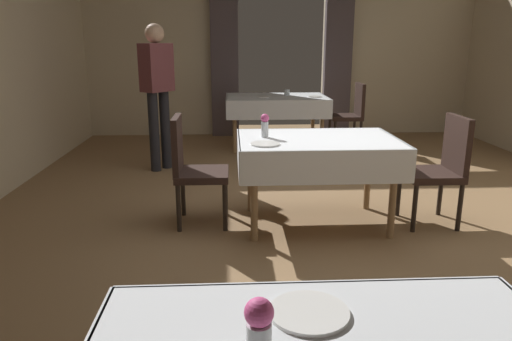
{
  "coord_description": "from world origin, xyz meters",
  "views": [
    {
      "loc": [
        -0.83,
        -3.82,
        1.53
      ],
      "look_at": [
        -0.62,
        0.17,
        0.44
      ],
      "focal_mm": 33.5,
      "sensor_mm": 36.0,
      "label": 1
    }
  ],
  "objects_px": {
    "dining_table_far": "(276,102)",
    "plate_mid_b": "(265,144)",
    "flower_vase_near": "(259,336)",
    "person_waiter_by_doorway": "(157,85)",
    "chair_mid_left": "(192,165)",
    "glass_far_a": "(287,92)",
    "dining_table_mid": "(317,149)",
    "chair_mid_right": "(441,165)",
    "plate_near_b": "(309,312)",
    "chair_far_right": "(351,112)",
    "plate_far_c": "(315,97)",
    "flower_vase_mid": "(265,125)",
    "plate_far_b": "(263,97)"
  },
  "relations": [
    {
      "from": "chair_mid_right",
      "to": "plate_near_b",
      "type": "relative_size",
      "value": 3.88
    },
    {
      "from": "plate_near_b",
      "to": "chair_far_right",
      "type": "bearing_deg",
      "value": 74.8
    },
    {
      "from": "plate_mid_b",
      "to": "glass_far_a",
      "type": "relative_size",
      "value": 2.69
    },
    {
      "from": "flower_vase_near",
      "to": "person_waiter_by_doorway",
      "type": "bearing_deg",
      "value": 100.95
    },
    {
      "from": "dining_table_mid",
      "to": "glass_far_a",
      "type": "relative_size",
      "value": 15.6
    },
    {
      "from": "dining_table_mid",
      "to": "glass_far_a",
      "type": "xyz_separation_m",
      "value": [
        0.11,
        3.21,
        0.14
      ]
    },
    {
      "from": "chair_mid_left",
      "to": "chair_far_right",
      "type": "height_order",
      "value": "same"
    },
    {
      "from": "chair_far_right",
      "to": "plate_mid_b",
      "type": "bearing_deg",
      "value": -114.4
    },
    {
      "from": "plate_mid_b",
      "to": "chair_mid_right",
      "type": "bearing_deg",
      "value": 7.25
    },
    {
      "from": "chair_mid_right",
      "to": "flower_vase_mid",
      "type": "distance_m",
      "value": 1.53
    },
    {
      "from": "chair_mid_right",
      "to": "glass_far_a",
      "type": "xyz_separation_m",
      "value": [
        -0.94,
        3.25,
        0.28
      ]
    },
    {
      "from": "flower_vase_near",
      "to": "flower_vase_mid",
      "type": "bearing_deg",
      "value": 85.72
    },
    {
      "from": "dining_table_far",
      "to": "plate_mid_b",
      "type": "distance_m",
      "value": 3.35
    },
    {
      "from": "dining_table_far",
      "to": "chair_far_right",
      "type": "xyz_separation_m",
      "value": [
        1.11,
        0.01,
        -0.15
      ]
    },
    {
      "from": "dining_table_far",
      "to": "plate_mid_b",
      "type": "height_order",
      "value": "plate_mid_b"
    },
    {
      "from": "person_waiter_by_doorway",
      "to": "chair_mid_right",
      "type": "bearing_deg",
      "value": -36.34
    },
    {
      "from": "glass_far_a",
      "to": "chair_mid_left",
      "type": "bearing_deg",
      "value": -110.2
    },
    {
      "from": "chair_mid_right",
      "to": "chair_mid_left",
      "type": "relative_size",
      "value": 1.0
    },
    {
      "from": "flower_vase_near",
      "to": "person_waiter_by_doorway",
      "type": "height_order",
      "value": "person_waiter_by_doorway"
    },
    {
      "from": "plate_mid_b",
      "to": "flower_vase_mid",
      "type": "bearing_deg",
      "value": 86.68
    },
    {
      "from": "flower_vase_mid",
      "to": "plate_far_c",
      "type": "relative_size",
      "value": 1.02
    },
    {
      "from": "person_waiter_by_doorway",
      "to": "chair_far_right",
      "type": "bearing_deg",
      "value": 24.67
    },
    {
      "from": "dining_table_mid",
      "to": "flower_vase_mid",
      "type": "xyz_separation_m",
      "value": [
        -0.44,
        0.06,
        0.2
      ]
    },
    {
      "from": "plate_near_b",
      "to": "plate_mid_b",
      "type": "distance_m",
      "value": 2.38
    },
    {
      "from": "plate_mid_b",
      "to": "person_waiter_by_doorway",
      "type": "distance_m",
      "value": 2.42
    },
    {
      "from": "plate_near_b",
      "to": "person_waiter_by_doorway",
      "type": "xyz_separation_m",
      "value": [
        -1.08,
        4.5,
        0.27
      ]
    },
    {
      "from": "flower_vase_near",
      "to": "chair_far_right",
      "type": "bearing_deg",
      "value": 73.99
    },
    {
      "from": "dining_table_mid",
      "to": "plate_far_c",
      "type": "xyz_separation_m",
      "value": [
        0.49,
        2.97,
        0.1
      ]
    },
    {
      "from": "chair_mid_right",
      "to": "glass_far_a",
      "type": "bearing_deg",
      "value": 106.05
    },
    {
      "from": "person_waiter_by_doorway",
      "to": "flower_vase_near",
      "type": "bearing_deg",
      "value": -79.05
    },
    {
      "from": "plate_far_b",
      "to": "person_waiter_by_doorway",
      "type": "bearing_deg",
      "value": -140.22
    },
    {
      "from": "chair_mid_left",
      "to": "dining_table_mid",
      "type": "bearing_deg",
      "value": -3.58
    },
    {
      "from": "chair_mid_left",
      "to": "glass_far_a",
      "type": "bearing_deg",
      "value": 69.8
    },
    {
      "from": "dining_table_far",
      "to": "flower_vase_near",
      "type": "height_order",
      "value": "flower_vase_near"
    },
    {
      "from": "chair_mid_right",
      "to": "plate_near_b",
      "type": "distance_m",
      "value": 3.0
    },
    {
      "from": "plate_far_c",
      "to": "plate_far_b",
      "type": "bearing_deg",
      "value": 178.6
    },
    {
      "from": "chair_mid_left",
      "to": "plate_far_c",
      "type": "xyz_separation_m",
      "value": [
        1.54,
        2.91,
        0.24
      ]
    },
    {
      "from": "chair_mid_left",
      "to": "plate_mid_b",
      "type": "height_order",
      "value": "chair_mid_left"
    },
    {
      "from": "chair_far_right",
      "to": "plate_mid_b",
      "type": "height_order",
      "value": "chair_far_right"
    },
    {
      "from": "chair_mid_left",
      "to": "chair_far_right",
      "type": "relative_size",
      "value": 1.0
    },
    {
      "from": "chair_mid_left",
      "to": "flower_vase_mid",
      "type": "bearing_deg",
      "value": -0.32
    },
    {
      "from": "plate_near_b",
      "to": "glass_far_a",
      "type": "xyz_separation_m",
      "value": [
        0.6,
        5.82,
        0.04
      ]
    },
    {
      "from": "flower_vase_near",
      "to": "plate_far_c",
      "type": "xyz_separation_m",
      "value": [
        1.14,
        5.85,
        -0.11
      ]
    },
    {
      "from": "dining_table_far",
      "to": "plate_far_b",
      "type": "height_order",
      "value": "plate_far_b"
    },
    {
      "from": "dining_table_far",
      "to": "flower_vase_mid",
      "type": "distance_m",
      "value": 3.06
    },
    {
      "from": "chair_mid_right",
      "to": "chair_mid_left",
      "type": "height_order",
      "value": "same"
    },
    {
      "from": "chair_mid_right",
      "to": "person_waiter_by_doorway",
      "type": "distance_m",
      "value": 3.3
    },
    {
      "from": "flower_vase_near",
      "to": "flower_vase_mid",
      "type": "distance_m",
      "value": 2.95
    },
    {
      "from": "dining_table_mid",
      "to": "plate_near_b",
      "type": "bearing_deg",
      "value": -100.7
    },
    {
      "from": "chair_mid_left",
      "to": "person_waiter_by_doorway",
      "type": "relative_size",
      "value": 0.54
    }
  ]
}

